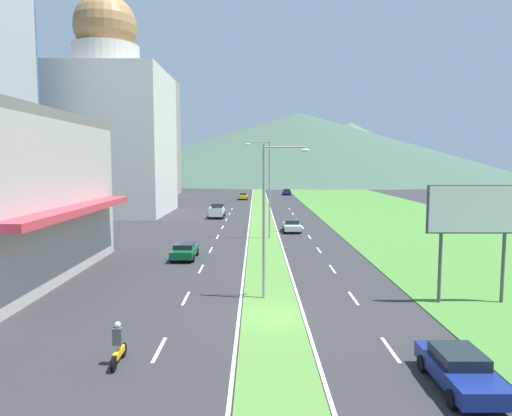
{
  "coord_description": "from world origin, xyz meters",
  "views": [
    {
      "loc": [
        -0.83,
        -24.23,
        8.22
      ],
      "look_at": [
        -0.53,
        38.37,
        2.12
      ],
      "focal_mm": 32.8,
      "sensor_mm": 36.0,
      "label": 1
    }
  ],
  "objects_px": {
    "car_3": "(457,369)",
    "street_lamp_mid": "(265,184)",
    "car_4": "(285,192)",
    "pickup_truck_0": "(215,211)",
    "street_lamp_near": "(267,211)",
    "car_0": "(241,196)",
    "billboard_roadside": "(471,215)",
    "motorcycle_rider": "(116,347)",
    "car_1": "(182,251)",
    "car_2": "(290,226)"
  },
  "relations": [
    {
      "from": "street_lamp_near",
      "to": "pickup_truck_0",
      "type": "relative_size",
      "value": 1.72
    },
    {
      "from": "street_lamp_near",
      "to": "street_lamp_mid",
      "type": "distance_m",
      "value": 22.46
    },
    {
      "from": "street_lamp_near",
      "to": "car_4",
      "type": "height_order",
      "value": "street_lamp_near"
    },
    {
      "from": "street_lamp_mid",
      "to": "street_lamp_near",
      "type": "bearing_deg",
      "value": -91.1
    },
    {
      "from": "street_lamp_mid",
      "to": "car_3",
      "type": "height_order",
      "value": "street_lamp_mid"
    },
    {
      "from": "street_lamp_mid",
      "to": "motorcycle_rider",
      "type": "distance_m",
      "value": 32.84
    },
    {
      "from": "street_lamp_mid",
      "to": "car_3",
      "type": "xyz_separation_m",
      "value": [
        6.24,
        -33.71,
        -5.23
      ]
    },
    {
      "from": "car_3",
      "to": "car_4",
      "type": "relative_size",
      "value": 0.97
    },
    {
      "from": "car_3",
      "to": "street_lamp_mid",
      "type": "bearing_deg",
      "value": -169.51
    },
    {
      "from": "car_1",
      "to": "car_2",
      "type": "distance_m",
      "value": 18.82
    },
    {
      "from": "street_lamp_mid",
      "to": "car_4",
      "type": "height_order",
      "value": "street_lamp_mid"
    },
    {
      "from": "billboard_roadside",
      "to": "motorcycle_rider",
      "type": "relative_size",
      "value": 3.47
    },
    {
      "from": "street_lamp_mid",
      "to": "car_4",
      "type": "bearing_deg",
      "value": 84.47
    },
    {
      "from": "motorcycle_rider",
      "to": "billboard_roadside",
      "type": "bearing_deg",
      "value": -65.51
    },
    {
      "from": "street_lamp_near",
      "to": "car_4",
      "type": "xyz_separation_m",
      "value": [
        7.09,
        91.24,
        -4.55
      ]
    },
    {
      "from": "car_0",
      "to": "pickup_truck_0",
      "type": "distance_m",
      "value": 34.09
    },
    {
      "from": "car_4",
      "to": "motorcycle_rider",
      "type": "xyz_separation_m",
      "value": [
        -13.48,
        -100.49,
        -0.03
      ]
    },
    {
      "from": "car_0",
      "to": "pickup_truck_0",
      "type": "bearing_deg",
      "value": 174.92
    },
    {
      "from": "street_lamp_mid",
      "to": "car_1",
      "type": "relative_size",
      "value": 2.37
    },
    {
      "from": "car_3",
      "to": "motorcycle_rider",
      "type": "height_order",
      "value": "motorcycle_rider"
    },
    {
      "from": "street_lamp_near",
      "to": "car_1",
      "type": "xyz_separation_m",
      "value": [
        -6.89,
        11.76,
        -4.61
      ]
    },
    {
      "from": "car_3",
      "to": "pickup_truck_0",
      "type": "distance_m",
      "value": 55.12
    },
    {
      "from": "street_lamp_mid",
      "to": "car_4",
      "type": "distance_m",
      "value": 69.3
    },
    {
      "from": "car_0",
      "to": "motorcycle_rider",
      "type": "relative_size",
      "value": 2.32
    },
    {
      "from": "pickup_truck_0",
      "to": "motorcycle_rider",
      "type": "relative_size",
      "value": 2.7
    },
    {
      "from": "pickup_truck_0",
      "to": "car_0",
      "type": "bearing_deg",
      "value": -5.08
    },
    {
      "from": "car_3",
      "to": "car_4",
      "type": "height_order",
      "value": "car_4"
    },
    {
      "from": "billboard_roadside",
      "to": "motorcycle_rider",
      "type": "distance_m",
      "value": 20.47
    },
    {
      "from": "billboard_roadside",
      "to": "car_1",
      "type": "relative_size",
      "value": 1.57
    },
    {
      "from": "street_lamp_mid",
      "to": "car_2",
      "type": "xyz_separation_m",
      "value": [
        3.05,
        5.02,
        -5.22
      ]
    },
    {
      "from": "car_0",
      "to": "motorcycle_rider",
      "type": "xyz_separation_m",
      "value": [
        -2.8,
        -85.43,
        -0.03
      ]
    },
    {
      "from": "car_0",
      "to": "motorcycle_rider",
      "type": "bearing_deg",
      "value": 178.12
    },
    {
      "from": "street_lamp_mid",
      "to": "car_3",
      "type": "bearing_deg",
      "value": -79.51
    },
    {
      "from": "street_lamp_mid",
      "to": "car_0",
      "type": "bearing_deg",
      "value": 94.28
    },
    {
      "from": "car_3",
      "to": "pickup_truck_0",
      "type": "bearing_deg",
      "value": -166.06
    },
    {
      "from": "car_1",
      "to": "car_3",
      "type": "distance_m",
      "value": 26.73
    },
    {
      "from": "billboard_roadside",
      "to": "car_3",
      "type": "distance_m",
      "value": 12.35
    },
    {
      "from": "pickup_truck_0",
      "to": "motorcycle_rider",
      "type": "distance_m",
      "value": 51.48
    },
    {
      "from": "street_lamp_near",
      "to": "car_2",
      "type": "distance_m",
      "value": 28.06
    },
    {
      "from": "street_lamp_near",
      "to": "car_0",
      "type": "distance_m",
      "value": 76.4
    },
    {
      "from": "billboard_roadside",
      "to": "car_1",
      "type": "distance_m",
      "value": 23.05
    },
    {
      "from": "motorcycle_rider",
      "to": "pickup_truck_0",
      "type": "bearing_deg",
      "value": 0.24
    },
    {
      "from": "street_lamp_mid",
      "to": "car_1",
      "type": "xyz_separation_m",
      "value": [
        -7.32,
        -10.69,
        -5.23
      ]
    },
    {
      "from": "car_3",
      "to": "motorcycle_rider",
      "type": "xyz_separation_m",
      "value": [
        -13.07,
        2.02,
        0.03
      ]
    },
    {
      "from": "car_0",
      "to": "car_4",
      "type": "relative_size",
      "value": 0.99
    },
    {
      "from": "car_0",
      "to": "car_3",
      "type": "xyz_separation_m",
      "value": [
        10.26,
        -87.44,
        -0.06
      ]
    },
    {
      "from": "car_2",
      "to": "street_lamp_near",
      "type": "bearing_deg",
      "value": -7.24
    },
    {
      "from": "motorcycle_rider",
      "to": "car_1",
      "type": "bearing_deg",
      "value": 1.37
    },
    {
      "from": "car_2",
      "to": "car_3",
      "type": "xyz_separation_m",
      "value": [
        3.19,
        -38.73,
        -0.02
      ]
    },
    {
      "from": "street_lamp_mid",
      "to": "car_0",
      "type": "xyz_separation_m",
      "value": [
        -4.02,
        53.73,
        -5.17
      ]
    }
  ]
}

